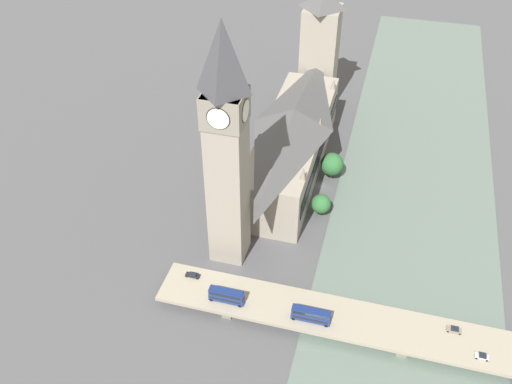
{
  "coord_description": "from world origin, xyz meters",
  "views": [
    {
      "loc": [
        -20.88,
        178.47,
        142.46
      ],
      "look_at": [
        18.47,
        33.22,
        19.2
      ],
      "focal_mm": 40.0,
      "sensor_mm": 36.0,
      "label": 1
    }
  ],
  "objects_px": {
    "car_northbound_mid": "(193,275)",
    "car_southbound_mid": "(482,356)",
    "car_northbound_tail": "(454,330)",
    "parliament_hall": "(293,140)",
    "clock_tower": "(226,146)",
    "victoria_tower": "(320,51)",
    "double_decker_bus_mid": "(226,295)",
    "road_bridge": "(404,332)",
    "double_decker_bus_lead": "(311,315)"
  },
  "relations": [
    {
      "from": "clock_tower",
      "to": "road_bridge",
      "type": "bearing_deg",
      "value": 160.38
    },
    {
      "from": "road_bridge",
      "to": "car_southbound_mid",
      "type": "bearing_deg",
      "value": 169.68
    },
    {
      "from": "victoria_tower",
      "to": "car_southbound_mid",
      "type": "distance_m",
      "value": 153.14
    },
    {
      "from": "double_decker_bus_mid",
      "to": "car_southbound_mid",
      "type": "xyz_separation_m",
      "value": [
        -75.72,
        0.67,
        -2.04
      ]
    },
    {
      "from": "clock_tower",
      "to": "victoria_tower",
      "type": "bearing_deg",
      "value": -95.43
    },
    {
      "from": "parliament_hall",
      "to": "clock_tower",
      "type": "bearing_deg",
      "value": 78.96
    },
    {
      "from": "clock_tower",
      "to": "double_decker_bus_mid",
      "type": "relative_size",
      "value": 7.68
    },
    {
      "from": "double_decker_bus_lead",
      "to": "car_northbound_mid",
      "type": "relative_size",
      "value": 2.55
    },
    {
      "from": "double_decker_bus_mid",
      "to": "car_northbound_tail",
      "type": "bearing_deg",
      "value": -174.33
    },
    {
      "from": "car_northbound_tail",
      "to": "victoria_tower",
      "type": "bearing_deg",
      "value": -62.88
    },
    {
      "from": "parliament_hall",
      "to": "car_northbound_tail",
      "type": "height_order",
      "value": "parliament_hall"
    },
    {
      "from": "parliament_hall",
      "to": "car_northbound_mid",
      "type": "height_order",
      "value": "parliament_hall"
    },
    {
      "from": "parliament_hall",
      "to": "road_bridge",
      "type": "xyz_separation_m",
      "value": [
        -50.39,
        74.33,
        -10.88
      ]
    },
    {
      "from": "road_bridge",
      "to": "car_northbound_mid",
      "type": "height_order",
      "value": "car_northbound_mid"
    },
    {
      "from": "car_northbound_tail",
      "to": "parliament_hall",
      "type": "bearing_deg",
      "value": -47.73
    },
    {
      "from": "victoria_tower",
      "to": "car_southbound_mid",
      "type": "relative_size",
      "value": 15.24
    },
    {
      "from": "car_northbound_mid",
      "to": "car_southbound_mid",
      "type": "bearing_deg",
      "value": 175.14
    },
    {
      "from": "car_southbound_mid",
      "to": "car_northbound_tail",
      "type": "bearing_deg",
      "value": -44.43
    },
    {
      "from": "clock_tower",
      "to": "double_decker_bus_lead",
      "type": "bearing_deg",
      "value": 142.46
    },
    {
      "from": "clock_tower",
      "to": "double_decker_bus_mid",
      "type": "distance_m",
      "value": 45.79
    },
    {
      "from": "road_bridge",
      "to": "victoria_tower",
      "type": "bearing_deg",
      "value": -68.69
    },
    {
      "from": "car_southbound_mid",
      "to": "car_northbound_mid",
      "type": "bearing_deg",
      "value": -4.86
    },
    {
      "from": "parliament_hall",
      "to": "clock_tower",
      "type": "distance_m",
      "value": 61.79
    },
    {
      "from": "victoria_tower",
      "to": "car_northbound_tail",
      "type": "height_order",
      "value": "victoria_tower"
    },
    {
      "from": "victoria_tower",
      "to": "double_decker_bus_lead",
      "type": "height_order",
      "value": "victoria_tower"
    },
    {
      "from": "car_northbound_mid",
      "to": "car_northbound_tail",
      "type": "bearing_deg",
      "value": 179.89
    },
    {
      "from": "clock_tower",
      "to": "double_decker_bus_mid",
      "type": "xyz_separation_m",
      "value": [
        -6.53,
        24.89,
        -37.88
      ]
    },
    {
      "from": "clock_tower",
      "to": "car_northbound_tail",
      "type": "relative_size",
      "value": 19.81
    },
    {
      "from": "victoria_tower",
      "to": "car_northbound_tail",
      "type": "relative_size",
      "value": 13.76
    },
    {
      "from": "parliament_hall",
      "to": "road_bridge",
      "type": "bearing_deg",
      "value": 124.13
    },
    {
      "from": "car_northbound_mid",
      "to": "double_decker_bus_mid",
      "type": "bearing_deg",
      "value": 153.14
    },
    {
      "from": "parliament_hall",
      "to": "double_decker_bus_lead",
      "type": "relative_size",
      "value": 7.28
    },
    {
      "from": "car_northbound_mid",
      "to": "car_southbound_mid",
      "type": "xyz_separation_m",
      "value": [
        -89.4,
        7.6,
        0.01
      ]
    },
    {
      "from": "parliament_hall",
      "to": "car_northbound_mid",
      "type": "xyz_separation_m",
      "value": [
        17.43,
        70.66,
        -9.36
      ]
    },
    {
      "from": "victoria_tower",
      "to": "car_northbound_mid",
      "type": "distance_m",
      "value": 128.84
    },
    {
      "from": "clock_tower",
      "to": "double_decker_bus_lead",
      "type": "distance_m",
      "value": 56.32
    },
    {
      "from": "double_decker_bus_mid",
      "to": "car_southbound_mid",
      "type": "bearing_deg",
      "value": 179.49
    },
    {
      "from": "parliament_hall",
      "to": "double_decker_bus_mid",
      "type": "bearing_deg",
      "value": 87.23
    },
    {
      "from": "car_northbound_mid",
      "to": "car_northbound_tail",
      "type": "relative_size",
      "value": 1.08
    },
    {
      "from": "car_northbound_tail",
      "to": "car_southbound_mid",
      "type": "relative_size",
      "value": 1.11
    },
    {
      "from": "car_northbound_mid",
      "to": "car_southbound_mid",
      "type": "height_order",
      "value": "car_southbound_mid"
    },
    {
      "from": "victoria_tower",
      "to": "double_decker_bus_mid",
      "type": "distance_m",
      "value": 134.21
    },
    {
      "from": "parliament_hall",
      "to": "road_bridge",
      "type": "height_order",
      "value": "parliament_hall"
    },
    {
      "from": "car_southbound_mid",
      "to": "clock_tower",
      "type": "bearing_deg",
      "value": -17.26
    },
    {
      "from": "double_decker_bus_mid",
      "to": "road_bridge",
      "type": "bearing_deg",
      "value": -176.55
    },
    {
      "from": "double_decker_bus_lead",
      "to": "car_northbound_tail",
      "type": "bearing_deg",
      "value": -170.08
    },
    {
      "from": "road_bridge",
      "to": "double_decker_bus_lead",
      "type": "bearing_deg",
      "value": 7.77
    },
    {
      "from": "parliament_hall",
      "to": "clock_tower",
      "type": "xyz_separation_m",
      "value": [
        10.29,
        52.7,
        30.57
      ]
    },
    {
      "from": "victoria_tower",
      "to": "double_decker_bus_mid",
      "type": "height_order",
      "value": "victoria_tower"
    },
    {
      "from": "parliament_hall",
      "to": "double_decker_bus_mid",
      "type": "height_order",
      "value": "parliament_hall"
    }
  ]
}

